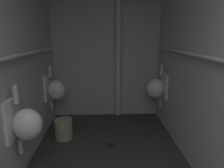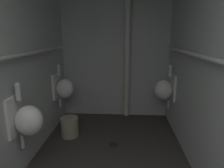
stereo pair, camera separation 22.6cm
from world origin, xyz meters
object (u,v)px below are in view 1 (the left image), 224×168
urinal_left_mid (25,123)px  urinal_right_mid (157,88)px  floor_drain (110,145)px  urinal_left_far (55,89)px  standpipe_back_wall (118,47)px  waste_bin (64,129)px

urinal_left_mid → urinal_right_mid: 2.22m
urinal_left_mid → floor_drain: size_ratio=5.39×
urinal_left_far → urinal_right_mid: 1.73m
urinal_left_far → urinal_left_mid: bearing=-90.0°
standpipe_back_wall → floor_drain: (-0.19, -1.11, -1.36)m
floor_drain → waste_bin: 0.76m
urinal_left_far → standpipe_back_wall: 1.37m
floor_drain → waste_bin: waste_bin is taller
urinal_left_far → waste_bin: urinal_left_far is taller
urinal_left_far → waste_bin: 0.69m
urinal_left_mid → standpipe_back_wall: bearing=59.2°
urinal_left_mid → floor_drain: 1.34m
floor_drain → urinal_left_mid: bearing=-141.4°
urinal_left_far → floor_drain: bearing=-35.2°
urinal_left_mid → urinal_right_mid: same height
urinal_right_mid → waste_bin: size_ratio=2.39×
urinal_right_mid → waste_bin: 1.69m
urinal_right_mid → standpipe_back_wall: (-0.64, 0.44, 0.68)m
urinal_left_far → waste_bin: bearing=-65.2°
waste_bin → standpipe_back_wall: bearing=44.3°
urinal_left_far → urinal_right_mid: same height
waste_bin → urinal_right_mid: bearing=15.9°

